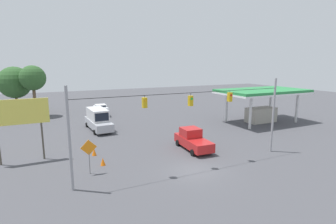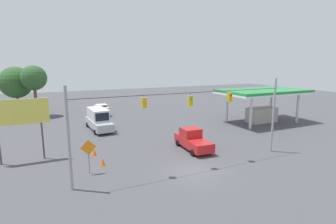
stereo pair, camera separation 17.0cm
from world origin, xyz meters
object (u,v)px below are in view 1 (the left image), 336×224
Objects in this scene: overhead_signal_span at (190,117)px; traffic_cone_third at (89,143)px; gas_station at (262,98)px; work_zone_sign at (89,150)px; pickup_truck_red_crossing_near at (193,140)px; tree_horizon_right at (15,83)px; sedan_white_withflow_deep at (101,110)px; traffic_cone_second at (94,152)px; traffic_cone_nearest at (103,161)px; tree_horizon_left at (33,78)px; roadside_billboard at (19,116)px; box_truck_silver_withflow_far at (98,119)px.

overhead_signal_span is 12.58m from traffic_cone_third.
work_zone_sign is at bearing 17.15° from gas_station.
work_zone_sign is (10.63, 1.75, 1.01)m from pickup_truck_red_crossing_near.
traffic_cone_third is 24.87m from tree_horizon_right.
sedan_white_withflow_deep is 20.11m from traffic_cone_second.
traffic_cone_third is at bearing 1.56° from gas_station.
traffic_cone_nearest is 0.25× the size of work_zone_sign.
traffic_cone_third is at bearing 74.19° from sedan_white_withflow_deep.
tree_horizon_left is (30.63, -19.36, 2.72)m from gas_station.
traffic_cone_nearest is at bearing 2.67° from pickup_truck_red_crossing_near.
overhead_signal_span reaches higher than roadside_billboard.
work_zone_sign is at bearing 9.33° from pickup_truck_red_crossing_near.
tree_horizon_right is at bearing -33.59° from gas_station.
work_zone_sign reaches higher than traffic_cone_second.
sedan_white_withflow_deep is at bearing 159.28° from tree_horizon_left.
work_zone_sign is (1.12, 7.47, 1.63)m from traffic_cone_third.
overhead_signal_span is 27.12× the size of traffic_cone_nearest.
sedan_white_withflow_deep is 6.11× the size of traffic_cone_second.
tree_horizon_right is at bearing -72.76° from traffic_cone_second.
traffic_cone_second is at bearing 102.79° from tree_horizon_left.
traffic_cone_second is (2.36, 10.01, -1.03)m from box_truck_silver_withflow_far.
pickup_truck_red_crossing_near is at bearing 121.69° from tree_horizon_right.
roadside_billboard is at bearing -12.77° from pickup_truck_red_crossing_near.
traffic_cone_nearest is (9.32, 0.43, -0.62)m from pickup_truck_red_crossing_near.
gas_station is at bearing -174.79° from roadside_billboard.
tree_horizon_right reaches higher than traffic_cone_second.
gas_station reaches higher than sedan_white_withflow_deep.
gas_station is at bearing 142.99° from sedan_white_withflow_deep.
traffic_cone_nearest is at bearing 80.61° from box_truck_silver_withflow_far.
gas_station is 40.22m from tree_horizon_right.
roadside_billboard is at bearing -10.24° from traffic_cone_second.
roadside_billboard is (6.12, 2.18, 3.89)m from traffic_cone_third.
tree_horizon_right is at bearing -58.31° from pickup_truck_red_crossing_near.
roadside_billboard is 25.21m from tree_horizon_right.
sedan_white_withflow_deep is 0.52× the size of tree_horizon_right.
traffic_cone_nearest is (6.62, -3.61, -4.07)m from overhead_signal_span.
box_truck_silver_withflow_far is 14.39m from pickup_truck_red_crossing_near.
sedan_white_withflow_deep is 26.04m from gas_station.
gas_station is 4.55× the size of work_zone_sign.
sedan_white_withflow_deep is (-2.29, -9.55, -0.41)m from box_truck_silver_withflow_far.
pickup_truck_red_crossing_near is 9.35m from traffic_cone_nearest.
traffic_cone_nearest is 26.22m from gas_station.
tree_horizon_left is at bearing -20.72° from sedan_white_withflow_deep.
tree_horizon_right reaches higher than traffic_cone_third.
overhead_signal_span reaches higher than box_truck_silver_withflow_far.
work_zone_sign is 0.34× the size of tree_horizon_left.
pickup_truck_red_crossing_near is at bearing 120.00° from box_truck_silver_withflow_far.
overhead_signal_span is at bearing 29.48° from gas_station.
work_zone_sign reaches higher than traffic_cone_third.
overhead_signal_span is at bearing 151.37° from traffic_cone_nearest.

